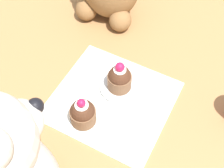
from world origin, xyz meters
TOP-DOWN VIEW (x-y plane):
  - ground_plane at (0.00, 0.00)m, footprint 4.00×4.00m
  - knitted_placemat at (0.00, 0.00)m, footprint 0.22×0.21m
  - teddy_bear_cream at (0.03, 0.22)m, footprint 0.17×0.16m
  - cupcake_near_cream_bear at (0.03, 0.06)m, footprint 0.05×0.05m
  - saucer_plate at (-0.00, -0.03)m, footprint 0.08×0.08m
  - cupcake_near_tan_bear at (-0.00, -0.03)m, footprint 0.05×0.05m

SIDE VIEW (x-z plane):
  - ground_plane at x=0.00m, z-range 0.00..0.00m
  - knitted_placemat at x=0.00m, z-range 0.00..0.01m
  - saucer_plate at x=0.00m, z-range 0.01..0.01m
  - cupcake_near_cream_bear at x=0.03m, z-range 0.00..0.06m
  - cupcake_near_tan_bear at x=0.00m, z-range 0.00..0.07m
  - teddy_bear_cream at x=0.03m, z-range -0.01..0.26m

